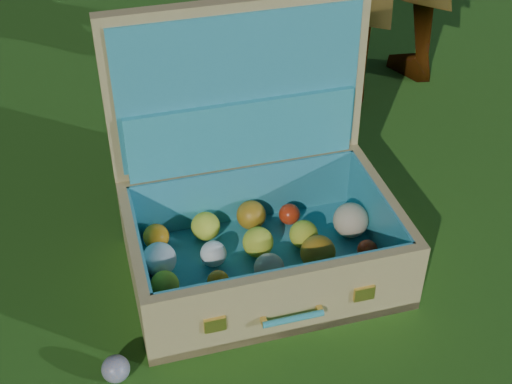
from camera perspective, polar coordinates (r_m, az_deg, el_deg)
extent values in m
plane|color=#215114|center=(1.73, 7.33, -9.04)|extent=(60.00, 60.00, 0.00)
sphere|color=#4065A7|center=(1.59, -11.16, -13.72)|extent=(0.06, 0.06, 0.06)
cube|color=tan|center=(1.79, 0.61, -6.24)|extent=(0.66, 0.46, 0.02)
cube|color=tan|center=(1.59, 2.67, -8.91)|extent=(0.64, 0.05, 0.19)
cube|color=tan|center=(1.88, -1.08, -0.25)|extent=(0.64, 0.05, 0.19)
cube|color=tan|center=(1.69, -9.56, -6.04)|extent=(0.04, 0.38, 0.19)
cube|color=tan|center=(1.82, 10.04, -2.41)|extent=(0.04, 0.38, 0.19)
cube|color=teal|center=(1.78, 0.61, -5.90)|extent=(0.61, 0.41, 0.01)
cube|color=teal|center=(1.59, 2.52, -8.25)|extent=(0.60, 0.04, 0.17)
cube|color=teal|center=(1.86, -0.96, -0.24)|extent=(0.60, 0.04, 0.17)
cube|color=teal|center=(1.69, -9.09, -5.67)|extent=(0.02, 0.38, 0.17)
cube|color=teal|center=(1.81, 9.65, -2.21)|extent=(0.02, 0.38, 0.17)
cube|color=tan|center=(1.74, -1.49, 8.53)|extent=(0.64, 0.08, 0.43)
cube|color=teal|center=(1.72, -1.30, 8.20)|extent=(0.60, 0.04, 0.38)
cube|color=teal|center=(1.77, -1.15, 4.64)|extent=(0.57, 0.05, 0.18)
cube|color=#F2C659|center=(1.55, -3.29, -10.56)|extent=(0.05, 0.01, 0.04)
cube|color=#F2C659|center=(1.63, 8.65, -8.04)|extent=(0.05, 0.01, 0.04)
cylinder|color=teal|center=(1.58, 3.00, -10.10)|extent=(0.14, 0.02, 0.02)
cube|color=#F2C659|center=(1.58, 0.64, -10.35)|extent=(0.01, 0.02, 0.01)
cube|color=#F2C659|center=(1.61, 5.12, -9.40)|extent=(0.01, 0.02, 0.01)
sphere|color=#0F214B|center=(1.62, -6.31, -9.61)|extent=(0.07, 0.07, 0.07)
sphere|color=orange|center=(1.63, -2.11, -9.18)|extent=(0.06, 0.06, 0.06)
sphere|color=yellow|center=(1.65, 1.63, -8.09)|extent=(0.08, 0.08, 0.08)
sphere|color=#0F214B|center=(1.70, 6.24, -7.24)|extent=(0.06, 0.06, 0.06)
sphere|color=yellow|center=(1.74, 10.02, -6.38)|extent=(0.06, 0.06, 0.06)
sphere|color=yellow|center=(1.69, -7.31, -7.38)|extent=(0.07, 0.07, 0.07)
sphere|color=orange|center=(1.70, -3.05, -7.13)|extent=(0.05, 0.05, 0.05)
sphere|color=beige|center=(1.71, 1.06, -6.12)|extent=(0.07, 0.07, 0.07)
sphere|color=#AD7417|center=(1.75, 4.97, -4.84)|extent=(0.09, 0.09, 0.09)
sphere|color=red|center=(1.80, 8.89, -4.60)|extent=(0.05, 0.05, 0.05)
sphere|color=white|center=(1.74, -7.75, -5.35)|extent=(0.08, 0.08, 0.08)
sphere|color=white|center=(1.76, -3.43, -4.95)|extent=(0.07, 0.07, 0.07)
sphere|color=yellow|center=(1.78, 0.16, -4.03)|extent=(0.08, 0.08, 0.08)
sphere|color=yellow|center=(1.81, 3.83, -3.39)|extent=(0.07, 0.07, 0.07)
sphere|color=beige|center=(1.85, 7.59, -2.25)|extent=(0.09, 0.09, 0.09)
sphere|color=orange|center=(1.82, -8.00, -3.56)|extent=(0.07, 0.07, 0.07)
sphere|color=yellow|center=(1.83, -4.06, -2.74)|extent=(0.07, 0.07, 0.07)
sphere|color=#AD7417|center=(1.86, -0.39, -1.86)|extent=(0.08, 0.08, 0.08)
sphere|color=red|center=(1.88, 2.68, -1.78)|extent=(0.06, 0.06, 0.06)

